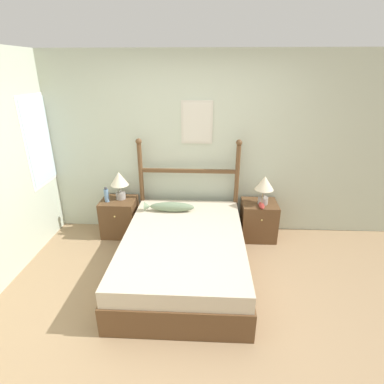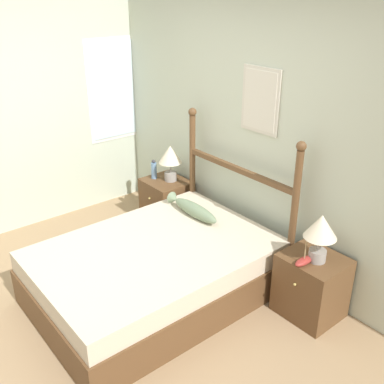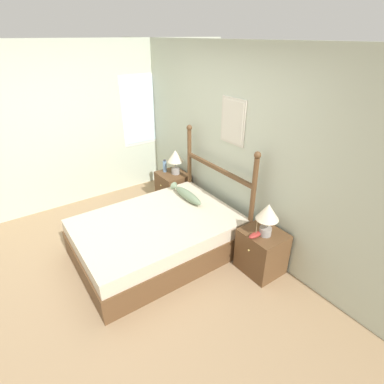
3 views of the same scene
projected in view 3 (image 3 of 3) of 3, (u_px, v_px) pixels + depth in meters
The scene contains 12 objects.
ground_plane at pixel (121, 273), 3.68m from camera, with size 16.00×16.00×0.00m, color #9E7F5B.
wall_back at pixel (233, 147), 3.95m from camera, with size 6.40×0.08×2.55m.
wall_left at pixel (59, 130), 4.64m from camera, with size 0.08×6.40×2.55m.
bed at pixel (157, 236), 3.92m from camera, with size 1.43×2.03×0.51m.
headboard at pixel (217, 181), 4.17m from camera, with size 1.45×0.09×1.42m.
nightstand_left at pixel (173, 188), 5.09m from camera, with size 0.49×0.46×0.55m.
nightstand_right at pixel (262, 251), 3.62m from camera, with size 0.49×0.46×0.55m.
table_lamp_left at pixel (175, 158), 4.83m from camera, with size 0.26×0.26×0.41m.
table_lamp_right at pixel (268, 214), 3.32m from camera, with size 0.26×0.26×0.41m.
bottle at pixel (165, 166), 4.98m from camera, with size 0.06×0.06×0.22m.
model_boat at pixel (256, 235), 3.41m from camera, with size 0.08×0.20×0.20m.
fish_pillow at pixel (187, 195), 4.26m from camera, with size 0.68×0.13×0.13m.
Camera 3 is at (2.78, -0.88, 2.60)m, focal length 28.00 mm.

